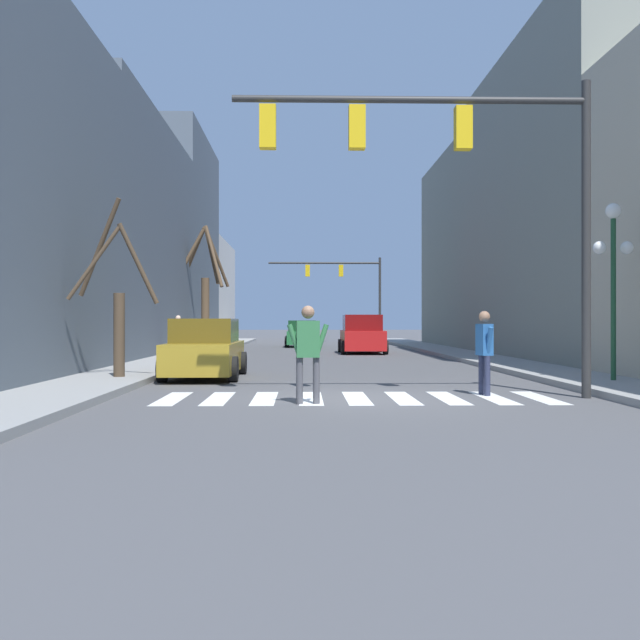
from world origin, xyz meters
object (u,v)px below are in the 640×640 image
at_px(car_parked_left_mid, 205,350).
at_px(street_tree_right_far, 205,286).
at_px(street_lamp_right_corner, 613,254).
at_px(street_tree_right_mid, 116,306).
at_px(traffic_signal_far, 346,280).
at_px(pedestrian_waiting_at_curb, 178,332).
at_px(pedestrian_crossing_street, 308,346).
at_px(car_driving_away_lane, 302,334).
at_px(car_parked_left_near, 362,336).
at_px(pedestrian_on_left_sidewalk, 484,345).
at_px(traffic_signal_near, 455,161).

relative_size(car_parked_left_mid, street_tree_right_far, 0.72).
bearing_deg(street_lamp_right_corner, street_tree_right_mid, 173.41).
height_order(traffic_signal_far, pedestrian_waiting_at_curb, traffic_signal_far).
bearing_deg(pedestrian_crossing_street, car_driving_away_lane, 86.70).
distance_m(car_parked_left_near, car_parked_left_mid, 16.10).
xyz_separation_m(pedestrian_on_left_sidewalk, street_tree_right_mid, (-8.28, 3.33, 0.87)).
bearing_deg(car_parked_left_mid, car_parked_left_near, -19.60).
distance_m(traffic_signal_far, car_driving_away_lane, 10.62).
bearing_deg(street_tree_right_mid, street_lamp_right_corner, -6.59).
height_order(traffic_signal_near, car_parked_left_mid, traffic_signal_near).
distance_m(traffic_signal_far, car_parked_left_mid, 34.33).
bearing_deg(traffic_signal_far, pedestrian_crossing_street, -94.34).
bearing_deg(traffic_signal_near, street_tree_right_mid, 152.47).
bearing_deg(street_tree_right_mid, traffic_signal_near, -27.53).
relative_size(car_driving_away_lane, pedestrian_on_left_sidewalk, 2.43).
bearing_deg(street_tree_right_far, pedestrian_waiting_at_curb, -90.67).
height_order(car_parked_left_near, street_tree_right_far, street_tree_right_far).
bearing_deg(pedestrian_on_left_sidewalk, street_tree_right_mid, -121.61).
distance_m(car_driving_away_lane, pedestrian_waiting_at_curb, 14.78).
xyz_separation_m(pedestrian_crossing_street, street_tree_right_mid, (-4.68, 4.85, 0.82)).
xyz_separation_m(street_lamp_right_corner, pedestrian_waiting_at_curb, (-12.21, 13.15, -1.96)).
xyz_separation_m(street_lamp_right_corner, car_driving_away_lane, (-7.22, 27.06, -2.32)).
bearing_deg(street_tree_right_far, car_parked_left_mid, -82.52).
distance_m(traffic_signal_near, car_parked_left_near, 20.93).
xyz_separation_m(street_tree_right_mid, street_tree_right_far, (-0.35, 19.28, 1.39)).
xyz_separation_m(pedestrian_crossing_street, pedestrian_on_left_sidewalk, (3.61, 1.52, -0.04)).
relative_size(pedestrian_crossing_street, pedestrian_on_left_sidewalk, 1.04).
height_order(car_parked_left_mid, pedestrian_waiting_at_curb, pedestrian_waiting_at_curb).
xyz_separation_m(traffic_signal_near, car_parked_left_near, (-0.16, 20.58, -3.80)).
bearing_deg(street_tree_right_far, car_driving_away_lane, 52.64).
xyz_separation_m(street_lamp_right_corner, car_parked_left_mid, (-9.78, 2.83, -2.32)).
bearing_deg(car_parked_left_near, street_tree_right_far, 71.18).
bearing_deg(car_driving_away_lane, traffic_signal_far, 161.42).
bearing_deg(car_parked_left_near, pedestrian_crossing_street, 172.80).
bearing_deg(car_parked_left_mid, traffic_signal_near, -134.20).
relative_size(pedestrian_crossing_street, street_tree_right_far, 0.29).
distance_m(car_parked_left_mid, street_tree_right_far, 18.14).
relative_size(street_lamp_right_corner, car_parked_left_near, 0.98).
height_order(car_parked_left_mid, pedestrian_on_left_sidewalk, pedestrian_on_left_sidewalk).
height_order(car_parked_left_mid, street_tree_right_mid, street_tree_right_mid).
bearing_deg(traffic_signal_far, pedestrian_waiting_at_curb, -109.26).
xyz_separation_m(traffic_signal_near, street_tree_right_mid, (-7.55, 3.94, -2.76)).
distance_m(street_lamp_right_corner, car_parked_left_near, 18.66).
height_order(traffic_signal_near, street_tree_right_far, street_tree_right_far).
xyz_separation_m(traffic_signal_far, street_tree_right_far, (-8.06, -15.83, -1.22)).
distance_m(car_parked_left_mid, car_driving_away_lane, 24.36).
height_order(car_parked_left_near, pedestrian_waiting_at_curb, car_parked_left_near).
bearing_deg(car_parked_left_mid, car_driving_away_lane, -6.03).
relative_size(car_parked_left_near, street_tree_right_far, 0.67).
bearing_deg(car_parked_left_near, pedestrian_on_left_sidewalk, -177.44).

